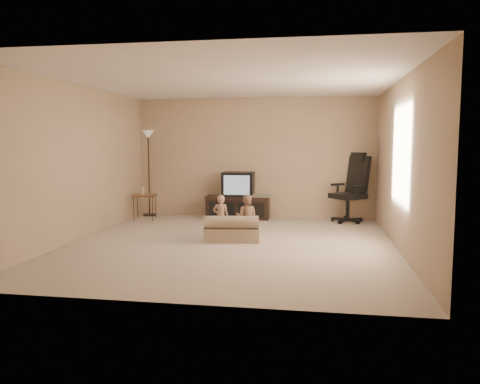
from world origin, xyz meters
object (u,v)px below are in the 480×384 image
Objects in this scene: floor_lamp at (148,154)px; toddler_left at (221,217)px; child_sofa at (231,230)px; tv_stand at (238,199)px; office_chair at (351,197)px; toddler_right at (246,217)px; side_table at (144,195)px.

floor_lamp is 2.50× the size of toddler_left.
floor_lamp is 3.17m from toddler_left.
toddler_left is at bearing -47.59° from floor_lamp.
tv_stand is at bearing 87.67° from child_sofa.
office_chair reaches higher than toddler_left.
toddler_right is (0.21, 0.20, 0.20)m from child_sofa.
toddler_left is 0.99× the size of toddler_right.
child_sofa is (2.13, -1.78, -0.33)m from side_table.
office_chair reaches higher than toddler_right.
office_chair is at bearing 5.67° from side_table.
floor_lamp is 3.39m from toddler_right.
tv_stand is at bearing -1.70° from floor_lamp.
side_table is at bearing 131.06° from child_sofa.
side_table is 2.57m from toddler_left.
tv_stand is at bearing 14.93° from side_table.
side_table is at bearing -30.25° from toddler_right.
office_chair is at bearing -1.93° from floor_lamp.
child_sofa is (2.23, -2.33, -1.16)m from floor_lamp.
toddler_left is at bearing -86.66° from office_chair.
floor_lamp reaches higher than side_table.
side_table is (-1.86, -0.50, 0.10)m from tv_stand.
office_chair is 0.75× the size of floor_lamp.
toddler_left is at bearing -40.90° from side_table.
floor_lamp is at bearing -132.05° from office_chair.
side_table is 2.79m from child_sofa.
child_sofa is 1.27× the size of toddler_right.
side_table is at bearing -39.96° from toddler_left.
tv_stand is 2.17m from floor_lamp.
tv_stand reaches higher than side_table.
tv_stand is at bearing -87.06° from toddler_left.
office_chair is at bearing -3.65° from tv_stand.
child_sofa is at bearing -84.80° from tv_stand.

